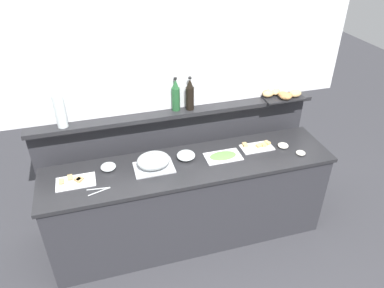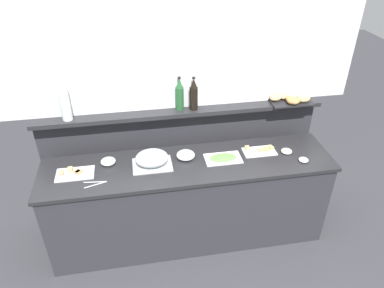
# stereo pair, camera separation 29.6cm
# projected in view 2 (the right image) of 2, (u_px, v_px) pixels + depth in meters

# --- Properties ---
(ground_plane) EXTENTS (12.00, 12.00, 0.00)m
(ground_plane) POSITION_uv_depth(u_px,v_px,m) (181.00, 197.00, 4.17)
(ground_plane) COLOR #38383D
(buffet_counter) EXTENTS (2.59, 0.60, 0.90)m
(buffet_counter) POSITION_uv_depth(u_px,v_px,m) (189.00, 202.00, 3.43)
(buffet_counter) COLOR #2D2D33
(buffet_counter) RESTS_ON ground_plane
(back_ledge_unit) EXTENTS (2.69, 0.22, 1.22)m
(back_ledge_unit) POSITION_uv_depth(u_px,v_px,m) (181.00, 157.00, 3.72)
(back_ledge_unit) COLOR #2D2D33
(back_ledge_unit) RESTS_ON ground_plane
(upper_wall_panel) EXTENTS (3.29, 0.08, 1.38)m
(upper_wall_panel) POSITION_uv_depth(u_px,v_px,m) (178.00, 32.00, 3.05)
(upper_wall_panel) COLOR silver
(upper_wall_panel) RESTS_ON back_ledge_unit
(sandwich_platter_rear) EXTENTS (0.32, 0.19, 0.04)m
(sandwich_platter_rear) POSITION_uv_depth(u_px,v_px,m) (74.00, 173.00, 3.05)
(sandwich_platter_rear) COLOR silver
(sandwich_platter_rear) RESTS_ON buffet_counter
(sandwich_platter_side) EXTENTS (0.30, 0.16, 0.04)m
(sandwich_platter_side) POSITION_uv_depth(u_px,v_px,m) (260.00, 151.00, 3.34)
(sandwich_platter_side) COLOR white
(sandwich_platter_side) RESTS_ON buffet_counter
(cold_cuts_platter) EXTENTS (0.33, 0.19, 0.02)m
(cold_cuts_platter) POSITION_uv_depth(u_px,v_px,m) (223.00, 158.00, 3.24)
(cold_cuts_platter) COLOR silver
(cold_cuts_platter) RESTS_ON buffet_counter
(serving_cloche) EXTENTS (0.34, 0.24, 0.17)m
(serving_cloche) POSITION_uv_depth(u_px,v_px,m) (152.00, 159.00, 3.12)
(serving_cloche) COLOR #B7BABF
(serving_cloche) RESTS_ON buffet_counter
(glass_bowl_large) EXTENTS (0.13, 0.13, 0.05)m
(glass_bowl_large) POSITION_uv_depth(u_px,v_px,m) (108.00, 162.00, 3.17)
(glass_bowl_large) COLOR silver
(glass_bowl_large) RESTS_ON buffet_counter
(glass_bowl_medium) EXTENTS (0.17, 0.17, 0.07)m
(glass_bowl_medium) POSITION_uv_depth(u_px,v_px,m) (186.00, 155.00, 3.24)
(glass_bowl_medium) COLOR silver
(glass_bowl_medium) RESTS_ON buffet_counter
(condiment_bowl_dark) EXTENTS (0.09, 0.09, 0.03)m
(condiment_bowl_dark) POSITION_uv_depth(u_px,v_px,m) (304.00, 160.00, 3.21)
(condiment_bowl_dark) COLOR silver
(condiment_bowl_dark) RESTS_ON buffet_counter
(condiment_bowl_red) EXTENTS (0.10, 0.10, 0.03)m
(condiment_bowl_red) POSITION_uv_depth(u_px,v_px,m) (287.00, 151.00, 3.32)
(condiment_bowl_red) COLOR silver
(condiment_bowl_red) RESTS_ON buffet_counter
(serving_tongs) EXTENTS (0.19, 0.08, 0.01)m
(serving_tongs) POSITION_uv_depth(u_px,v_px,m) (96.00, 183.00, 2.95)
(serving_tongs) COLOR #B7BABF
(serving_tongs) RESTS_ON buffet_counter
(wine_bottle_green) EXTENTS (0.08, 0.08, 0.32)m
(wine_bottle_green) POSITION_uv_depth(u_px,v_px,m) (180.00, 95.00, 3.29)
(wine_bottle_green) COLOR #23562D
(wine_bottle_green) RESTS_ON back_ledge_unit
(wine_bottle_dark) EXTENTS (0.08, 0.08, 0.32)m
(wine_bottle_dark) POSITION_uv_depth(u_px,v_px,m) (194.00, 95.00, 3.29)
(wine_bottle_dark) COLOR black
(wine_bottle_dark) RESTS_ON back_ledge_unit
(bread_basket) EXTENTS (0.42, 0.29, 0.08)m
(bread_basket) POSITION_uv_depth(u_px,v_px,m) (289.00, 99.00, 3.46)
(bread_basket) COLOR black
(bread_basket) RESTS_ON back_ledge_unit
(water_carafe) EXTENTS (0.09, 0.09, 0.29)m
(water_carafe) POSITION_uv_depth(u_px,v_px,m) (65.00, 104.00, 3.12)
(water_carafe) COLOR silver
(water_carafe) RESTS_ON back_ledge_unit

